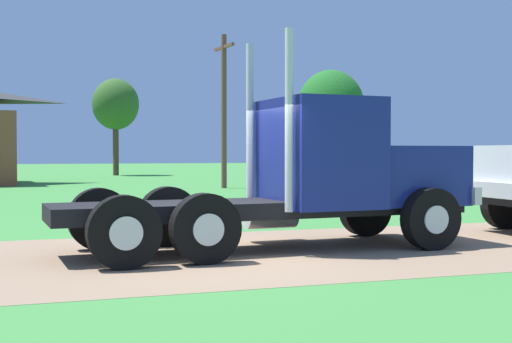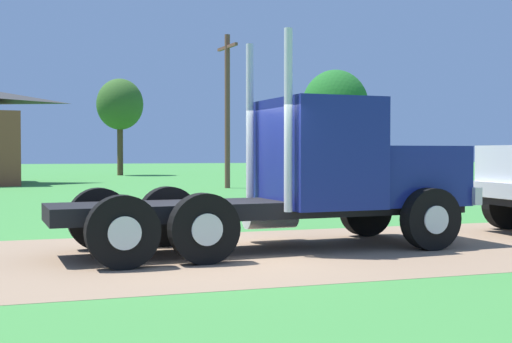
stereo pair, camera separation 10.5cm
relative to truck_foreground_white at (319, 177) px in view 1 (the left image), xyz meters
The scene contains 6 objects.
ground_plane 2.47m from the truck_foreground_white, 169.86° to the right, with size 200.00×200.00×0.00m, color #3F883C.
dirt_track 2.47m from the truck_foreground_white, 169.86° to the right, with size 120.00×6.00×0.01m, color #93765A.
truck_foreground_white is the anchor object (origin of this frame).
utility_pole_near 21.25m from the truck_foreground_white, 78.63° to the left, with size 0.41×2.20×7.43m.
tree_mid 41.64m from the truck_foreground_white, 87.81° to the left, with size 3.52×3.52×7.33m.
tree_right 44.97m from the truck_foreground_white, 64.83° to the left, with size 5.51×5.51×8.55m.
Camera 1 is at (-3.01, -11.13, 1.71)m, focal length 48.41 mm.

